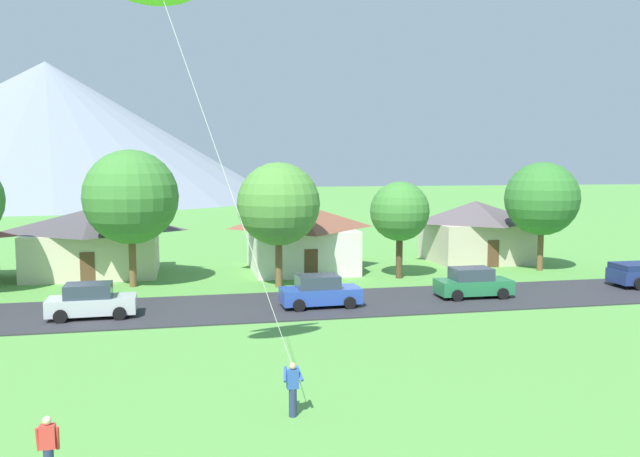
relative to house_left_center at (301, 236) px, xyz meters
The scene contains 13 objects.
road_strip 12.76m from the house_left_center, 112.86° to the right, with size 160.00×6.97×0.08m, color #2D2D33.
mountain_far_west_ridge 110.15m from the house_left_center, 109.44° to the left, with size 98.06×98.06×29.05m, color gray.
house_left_center is the anchor object (origin of this frame).
house_right_center 14.29m from the house_left_center, behind, with size 9.14×6.72×4.61m.
house_rightmost 14.17m from the house_left_center, ahead, with size 7.63×6.76×4.72m.
tree_near_left 7.14m from the house_left_center, 112.05° to the right, with size 5.11×5.11×7.72m.
tree_left_of_center 17.33m from the house_left_center, 12.60° to the right, with size 5.20×5.20×7.73m.
tree_center 12.47m from the house_left_center, 159.96° to the right, with size 5.81×5.81×8.49m.
tree_right_of_center 7.72m from the house_left_center, 38.65° to the right, with size 3.94×3.94×6.45m.
parked_car_silver_west_end 17.80m from the house_left_center, 135.85° to the right, with size 4.24×2.15×1.68m.
parked_car_green_mid_west 14.17m from the house_left_center, 56.32° to the right, with size 4.23×2.13×1.68m.
parked_car_blue_mid_east 12.48m from the house_left_center, 95.53° to the right, with size 4.25×2.17×1.68m.
watcher_person 31.68m from the house_left_center, 111.16° to the right, with size 0.56×0.24×1.68m.
Camera 1 is at (-3.24, -5.94, 7.66)m, focal length 36.35 mm.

